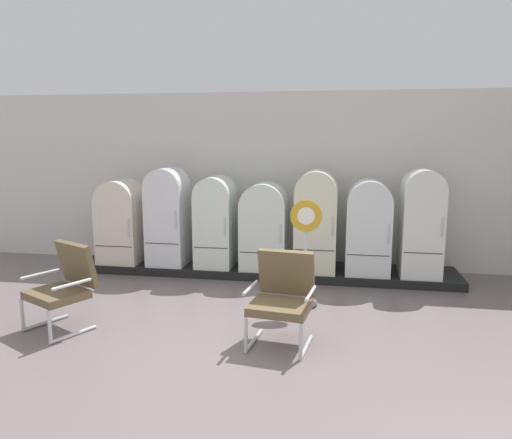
{
  "coord_description": "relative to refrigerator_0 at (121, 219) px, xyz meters",
  "views": [
    {
      "loc": [
        1.18,
        -4.44,
        2.2
      ],
      "look_at": [
        -0.06,
        2.75,
        0.94
      ],
      "focal_mm": 33.78,
      "sensor_mm": 36.0,
      "label": 1
    }
  ],
  "objects": [
    {
      "name": "back_wall",
      "position": [
        2.36,
        0.75,
        0.63
      ],
      "size": [
        11.76,
        0.12,
        2.92
      ],
      "color": "silver",
      "rests_on": "ground"
    },
    {
      "name": "ground",
      "position": [
        2.36,
        -2.91,
        -0.87
      ],
      "size": [
        12.0,
        10.0,
        0.05
      ],
      "primitive_type": "cube",
      "color": "slate"
    },
    {
      "name": "refrigerator_4",
      "position": [
        3.2,
        0.03,
        0.11
      ],
      "size": [
        0.63,
        0.73,
        1.56
      ],
      "color": "silver",
      "rests_on": "display_plinth"
    },
    {
      "name": "refrigerator_2",
      "position": [
        1.61,
        0.02,
        0.05
      ],
      "size": [
        0.58,
        0.71,
        1.45
      ],
      "color": "silver",
      "rests_on": "display_plinth"
    },
    {
      "name": "refrigerator_3",
      "position": [
        2.4,
        -0.02,
        -0.01
      ],
      "size": [
        0.71,
        0.63,
        1.36
      ],
      "color": "silver",
      "rests_on": "display_plinth"
    },
    {
      "name": "display_plinth",
      "position": [
        2.36,
        0.11,
        -0.78
      ],
      "size": [
        6.09,
        0.95,
        0.13
      ],
      "primitive_type": "cube",
      "color": "black",
      "rests_on": "ground"
    },
    {
      "name": "sign_stand",
      "position": [
        3.14,
        -1.3,
        -0.2
      ],
      "size": [
        0.41,
        0.32,
        1.41
      ],
      "color": "#2D2D30",
      "rests_on": "ground"
    },
    {
      "name": "armchair_left",
      "position": [
        0.46,
        -2.48,
        -0.31
      ],
      "size": [
        0.85,
        0.86,
        0.99
      ],
      "color": "silver",
      "rests_on": "ground"
    },
    {
      "name": "refrigerator_6",
      "position": [
        4.76,
        -0.01,
        0.14
      ],
      "size": [
        0.59,
        0.66,
        1.6
      ],
      "color": "white",
      "rests_on": "display_plinth"
    },
    {
      "name": "refrigerator_0",
      "position": [
        0.0,
        0.0,
        0.0
      ],
      "size": [
        0.68,
        0.68,
        1.37
      ],
      "color": "silver",
      "rests_on": "display_plinth"
    },
    {
      "name": "refrigerator_1",
      "position": [
        0.82,
        -0.01,
        0.12
      ],
      "size": [
        0.6,
        0.65,
        1.57
      ],
      "color": "white",
      "rests_on": "display_plinth"
    },
    {
      "name": "armchair_right",
      "position": [
        2.98,
        -2.45,
        -0.31
      ],
      "size": [
        0.74,
        0.73,
        0.99
      ],
      "color": "silver",
      "rests_on": "ground"
    },
    {
      "name": "refrigerator_5",
      "position": [
        3.99,
        -0.0,
        0.04
      ],
      "size": [
        0.66,
        0.67,
        1.43
      ],
      "color": "white",
      "rests_on": "display_plinth"
    }
  ]
}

